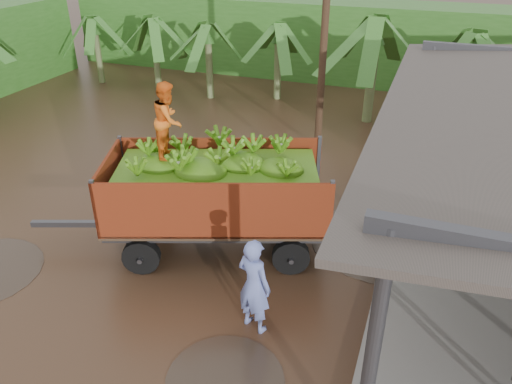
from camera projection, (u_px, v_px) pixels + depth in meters
ground at (165, 247)px, 12.02m from camera, size 100.00×100.00×0.00m
hedge_north at (284, 37)px, 24.94m from camera, size 22.00×3.00×3.60m
banana_trailer at (217, 190)px, 11.39m from camera, size 6.95×3.97×3.99m
man_blue at (254, 285)px, 9.22m from camera, size 0.85×0.69×2.00m
utility_pole at (324, 33)px, 15.56m from camera, size 1.20×0.24×7.56m
banana_plants at (109, 87)px, 17.39m from camera, size 24.69×20.88×4.20m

